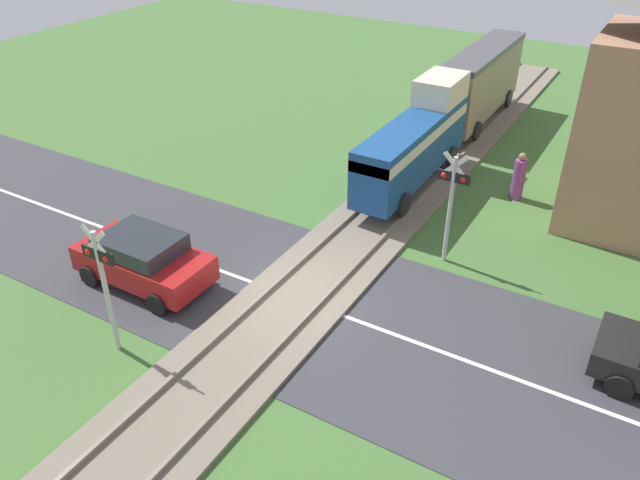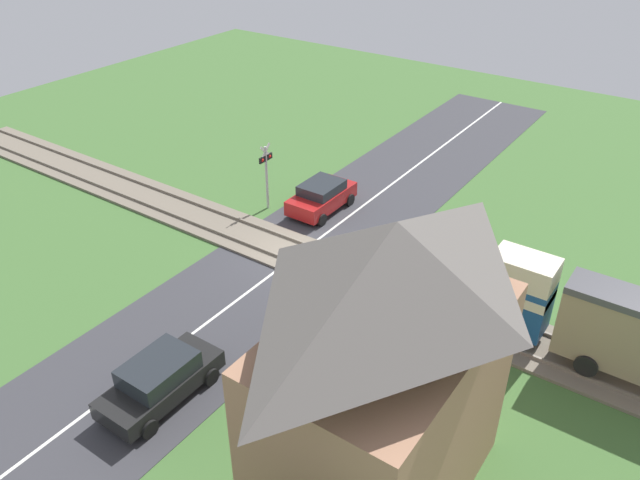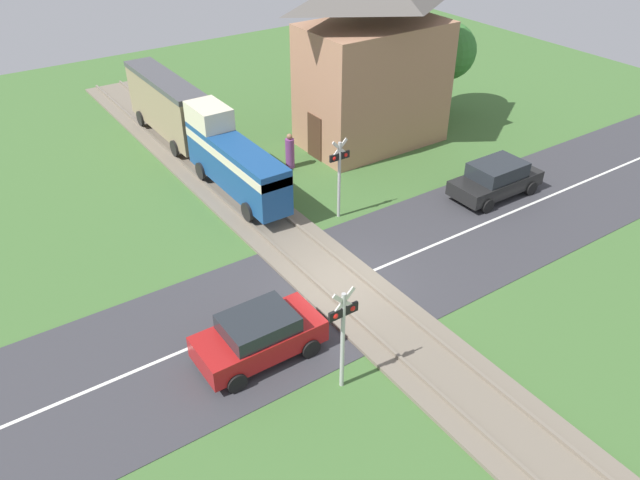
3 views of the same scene
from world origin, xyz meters
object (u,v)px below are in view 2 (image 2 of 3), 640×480
at_px(train, 566,312).
at_px(car_far_side, 160,379).
at_px(car_near_crossing, 322,196).
at_px(pedestrian_by_station, 449,365).
at_px(crossing_signal_east_approach, 337,271).
at_px(station_building, 386,379).
at_px(crossing_signal_west_approach, 266,168).

xyz_separation_m(train, car_far_side, (9.09, -9.63, -1.07)).
bearing_deg(car_near_crossing, pedestrian_by_station, 53.94).
height_order(train, crossing_signal_east_approach, train).
height_order(train, station_building, station_building).
xyz_separation_m(train, car_near_crossing, (-3.92, -12.51, -1.08)).
distance_m(car_near_crossing, pedestrian_by_station, 12.36).
bearing_deg(car_near_crossing, train, 72.59).
distance_m(crossing_signal_west_approach, station_building, 16.65).
bearing_deg(pedestrian_by_station, crossing_signal_east_approach, -98.54).
height_order(car_near_crossing, car_far_side, car_far_side).
xyz_separation_m(train, pedestrian_by_station, (3.36, -2.51, -1.11)).
bearing_deg(pedestrian_by_station, car_near_crossing, -126.06).
distance_m(crossing_signal_east_approach, station_building, 7.74).
xyz_separation_m(crossing_signal_west_approach, station_building, (10.80, 12.51, 1.98)).
bearing_deg(car_near_crossing, station_building, 40.17).
xyz_separation_m(train, crossing_signal_east_approach, (2.63, -7.33, 0.27)).
distance_m(car_near_crossing, crossing_signal_west_approach, 2.96).
bearing_deg(crossing_signal_west_approach, crossing_signal_east_approach, 54.86).
distance_m(train, station_building, 8.78).
bearing_deg(car_near_crossing, car_far_side, 12.48).
bearing_deg(crossing_signal_east_approach, pedestrian_by_station, 81.46).
bearing_deg(train, car_near_crossing, -107.41).
bearing_deg(train, pedestrian_by_station, -36.85).
xyz_separation_m(train, station_building, (8.17, -2.30, 2.25)).
height_order(car_near_crossing, pedestrian_by_station, pedestrian_by_station).
xyz_separation_m(station_building, pedestrian_by_station, (-4.82, -0.21, -3.35)).
bearing_deg(crossing_signal_west_approach, pedestrian_by_station, 64.03).
relative_size(train, station_building, 1.64).
bearing_deg(pedestrian_by_station, car_far_side, -51.11).
xyz_separation_m(car_near_crossing, crossing_signal_east_approach, (6.55, 5.18, 1.34)).
distance_m(train, crossing_signal_east_approach, 7.79).
xyz_separation_m(car_far_side, crossing_signal_east_approach, (-6.46, 2.30, 1.34)).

